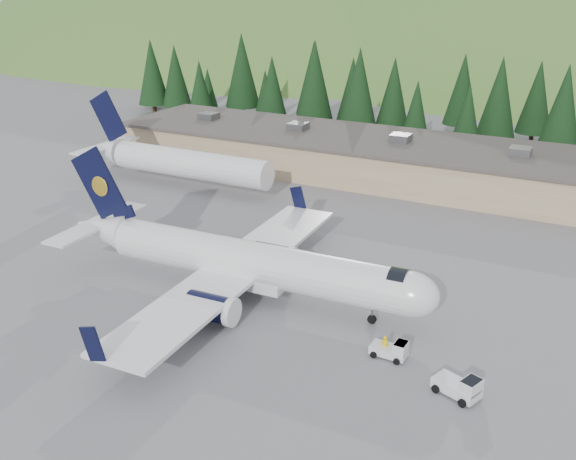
{
  "coord_description": "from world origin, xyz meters",
  "views": [
    {
      "loc": [
        24.69,
        -41.68,
        25.45
      ],
      "look_at": [
        0.0,
        6.0,
        4.0
      ],
      "focal_mm": 40.0,
      "sensor_mm": 36.0,
      "label": 1
    }
  ],
  "objects_px": {
    "airliner": "(244,262)",
    "terminal_building": "(364,155)",
    "second_airliner": "(173,161)",
    "baggage_tug_a": "(392,350)",
    "baggage_tug_b": "(460,387)",
    "ramp_worker": "(385,346)"
  },
  "relations": [
    {
      "from": "ramp_worker",
      "to": "second_airliner",
      "type": "bearing_deg",
      "value": -50.08
    },
    {
      "from": "airliner",
      "to": "ramp_worker",
      "type": "bearing_deg",
      "value": -16.39
    },
    {
      "from": "airliner",
      "to": "second_airliner",
      "type": "distance_m",
      "value": 32.53
    },
    {
      "from": "baggage_tug_a",
      "to": "baggage_tug_b",
      "type": "distance_m",
      "value": 5.89
    },
    {
      "from": "second_airliner",
      "to": "terminal_building",
      "type": "distance_m",
      "value": 25.55
    },
    {
      "from": "baggage_tug_b",
      "to": "airliner",
      "type": "bearing_deg",
      "value": -176.19
    },
    {
      "from": "airliner",
      "to": "terminal_building",
      "type": "relative_size",
      "value": 0.48
    },
    {
      "from": "second_airliner",
      "to": "baggage_tug_a",
      "type": "height_order",
      "value": "second_airliner"
    },
    {
      "from": "baggage_tug_b",
      "to": "ramp_worker",
      "type": "height_order",
      "value": "baggage_tug_b"
    },
    {
      "from": "second_airliner",
      "to": "baggage_tug_a",
      "type": "distance_m",
      "value": 46.01
    },
    {
      "from": "second_airliner",
      "to": "ramp_worker",
      "type": "distance_m",
      "value": 45.52
    },
    {
      "from": "baggage_tug_b",
      "to": "terminal_building",
      "type": "distance_m",
      "value": 49.88
    },
    {
      "from": "baggage_tug_a",
      "to": "ramp_worker",
      "type": "distance_m",
      "value": 0.6
    },
    {
      "from": "second_airliner",
      "to": "baggage_tug_b",
      "type": "relative_size",
      "value": 8.17
    },
    {
      "from": "second_airliner",
      "to": "ramp_worker",
      "type": "height_order",
      "value": "second_airliner"
    },
    {
      "from": "baggage_tug_a",
      "to": "ramp_worker",
      "type": "relative_size",
      "value": 1.64
    },
    {
      "from": "airliner",
      "to": "second_airliner",
      "type": "relative_size",
      "value": 1.25
    },
    {
      "from": "airliner",
      "to": "ramp_worker",
      "type": "relative_size",
      "value": 21.28
    },
    {
      "from": "baggage_tug_a",
      "to": "baggage_tug_b",
      "type": "relative_size",
      "value": 0.79
    },
    {
      "from": "baggage_tug_b",
      "to": "ramp_worker",
      "type": "xyz_separation_m",
      "value": [
        -5.98,
        2.35,
        0.08
      ]
    },
    {
      "from": "airliner",
      "to": "terminal_building",
      "type": "xyz_separation_m",
      "value": [
        -4.01,
        38.04,
        -0.41
      ]
    },
    {
      "from": "second_airliner",
      "to": "baggage_tug_a",
      "type": "bearing_deg",
      "value": -33.74
    }
  ]
}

